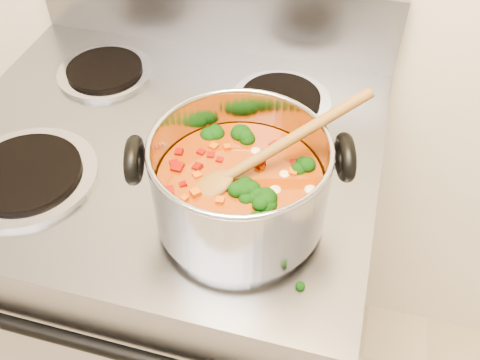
% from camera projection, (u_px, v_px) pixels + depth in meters
% --- Properties ---
extents(electric_range, '(0.77, 0.70, 1.08)m').
position_uv_depth(electric_range, '(183.00, 277.00, 1.29)').
color(electric_range, gray).
rests_on(electric_range, ground).
extents(stockpot, '(0.32, 0.26, 0.15)m').
position_uv_depth(stockpot, '(240.00, 184.00, 0.77)').
color(stockpot, '#ABACB4').
rests_on(stockpot, electric_range).
extents(wooden_spoon, '(0.24, 0.20, 0.13)m').
position_uv_depth(wooden_spoon, '(252.00, 162.00, 0.75)').
color(wooden_spoon, brown).
rests_on(wooden_spoon, stockpot).
extents(cooktop_crumbs, '(0.22, 0.23, 0.01)m').
position_uv_depth(cooktop_crumbs, '(214.00, 222.00, 0.82)').
color(cooktop_crumbs, black).
rests_on(cooktop_crumbs, electric_range).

